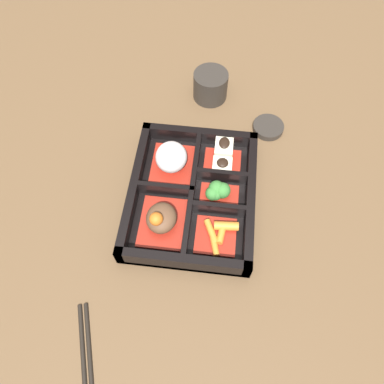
% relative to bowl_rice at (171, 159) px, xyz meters
% --- Properties ---
extents(ground_plane, '(3.00, 3.00, 0.00)m').
position_rel_bowl_rice_xyz_m(ground_plane, '(-0.06, -0.04, -0.04)').
color(ground_plane, brown).
extents(bento_base, '(0.26, 0.21, 0.01)m').
position_rel_bowl_rice_xyz_m(bento_base, '(-0.06, -0.04, -0.03)').
color(bento_base, black).
rests_on(bento_base, ground_plane).
extents(bento_rim, '(0.26, 0.21, 0.04)m').
position_rel_bowl_rice_xyz_m(bento_rim, '(-0.06, -0.05, -0.02)').
color(bento_rim, black).
rests_on(bento_rim, ground_plane).
extents(bowl_stew, '(0.09, 0.07, 0.05)m').
position_rel_bowl_rice_xyz_m(bowl_stew, '(-0.11, 0.00, -0.01)').
color(bowl_stew, maroon).
rests_on(bowl_stew, bento_base).
extents(bowl_rice, '(0.09, 0.07, 0.06)m').
position_rel_bowl_rice_xyz_m(bowl_rice, '(0.00, 0.00, 0.00)').
color(bowl_rice, maroon).
rests_on(bowl_rice, bento_base).
extents(bowl_carrots, '(0.07, 0.07, 0.02)m').
position_rel_bowl_rice_xyz_m(bowl_carrots, '(-0.13, -0.09, -0.02)').
color(bowl_carrots, maroon).
rests_on(bowl_carrots, bento_base).
extents(bowl_greens, '(0.04, 0.07, 0.03)m').
position_rel_bowl_rice_xyz_m(bowl_greens, '(-0.05, -0.09, -0.01)').
color(bowl_greens, maroon).
rests_on(bowl_greens, bento_base).
extents(bowl_tofu, '(0.08, 0.07, 0.03)m').
position_rel_bowl_rice_xyz_m(bowl_tofu, '(0.02, -0.09, -0.01)').
color(bowl_tofu, maroon).
rests_on(bowl_tofu, bento_base).
extents(tea_cup, '(0.07, 0.07, 0.06)m').
position_rel_bowl_rice_xyz_m(tea_cup, '(0.19, -0.05, -0.00)').
color(tea_cup, '#2D2823').
rests_on(tea_cup, ground_plane).
extents(sauce_dish, '(0.06, 0.06, 0.01)m').
position_rel_bowl_rice_xyz_m(sauce_dish, '(0.12, -0.17, -0.03)').
color(sauce_dish, '#2D2823').
rests_on(sauce_dish, ground_plane).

